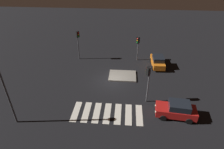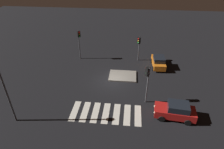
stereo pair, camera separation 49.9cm
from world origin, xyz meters
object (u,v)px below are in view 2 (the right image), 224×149
(traffic_light_west, at_px, (79,38))
(street_lamp, at_px, (2,80))
(car_red, at_px, (176,111))
(car_orange, at_px, (158,62))
(traffic_light_east, at_px, (147,77))
(traffic_light_north, at_px, (139,43))
(traffic_island, at_px, (123,76))

(traffic_light_west, relative_size, street_lamp, 0.65)
(car_red, distance_m, traffic_light_west, 17.97)
(car_orange, bearing_deg, traffic_light_west, 81.86)
(traffic_light_east, bearing_deg, traffic_light_north, -43.22)
(traffic_light_west, bearing_deg, traffic_light_east, 1.26)
(car_red, relative_size, street_lamp, 0.59)
(traffic_island, height_order, car_orange, car_orange)
(car_red, distance_m, traffic_light_east, 4.57)
(car_orange, distance_m, traffic_light_west, 12.71)
(traffic_light_east, xyz_separation_m, street_lamp, (-13.38, -4.46, 1.57))
(traffic_island, height_order, traffic_light_north, traffic_light_north)
(car_red, height_order, traffic_light_east, traffic_light_east)
(traffic_island, relative_size, traffic_light_west, 0.80)
(car_red, height_order, traffic_light_west, traffic_light_west)
(car_red, bearing_deg, traffic_light_north, -67.43)
(traffic_island, height_order, car_red, car_red)
(car_orange, bearing_deg, traffic_island, 120.64)
(car_orange, xyz_separation_m, street_lamp, (-15.73, -12.91, 4.16))
(car_orange, bearing_deg, traffic_light_east, 162.60)
(traffic_light_east, xyz_separation_m, traffic_light_north, (-0.74, 10.18, -0.46))
(car_red, xyz_separation_m, street_lamp, (-16.42, -2.17, 4.12))
(traffic_island, bearing_deg, traffic_light_north, 67.24)
(traffic_island, distance_m, street_lamp, 15.07)
(traffic_light_north, bearing_deg, traffic_light_west, -58.54)
(traffic_light_west, xyz_separation_m, traffic_light_north, (9.26, 0.38, -0.60))
(traffic_light_west, bearing_deg, traffic_island, 12.53)
(car_orange, distance_m, traffic_light_east, 9.14)
(traffic_island, xyz_separation_m, traffic_light_west, (-7.14, 4.67, 3.50))
(car_red, bearing_deg, traffic_island, -45.82)
(car_orange, height_order, traffic_light_west, traffic_light_west)
(car_orange, height_order, traffic_light_east, traffic_light_east)
(traffic_island, relative_size, traffic_light_north, 0.96)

